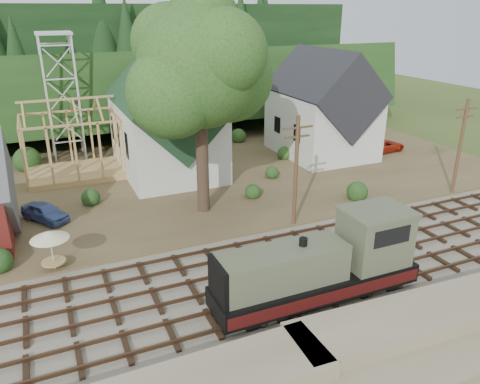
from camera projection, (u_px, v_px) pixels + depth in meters
name	position (u px, v px, depth m)	size (l,w,h in m)	color
ground	(230.00, 287.00, 26.06)	(140.00, 140.00, 0.00)	#384C1E
railroad_bed	(230.00, 285.00, 26.03)	(64.00, 11.00, 0.16)	#726B5B
village_flat	(152.00, 182.00, 41.33)	(64.00, 26.00, 0.30)	brown
hillside	(109.00, 125.00, 61.83)	(70.00, 28.00, 8.00)	#1E3F19
ridge	(93.00, 104.00, 75.46)	(80.00, 20.00, 12.00)	black
church	(166.00, 120.00, 41.66)	(8.40, 15.17, 13.00)	silver
farmhouse	(322.00, 110.00, 47.17)	(8.40, 10.80, 10.60)	silver
timber_frame	(72.00, 144.00, 41.36)	(8.20, 6.20, 6.99)	tan
lattice_tower	(57.00, 58.00, 43.98)	(3.20, 3.20, 12.12)	silver
big_tree	(202.00, 75.00, 31.70)	(10.90, 8.40, 14.70)	#38281E
telegraph_pole_near	(296.00, 171.00, 31.54)	(2.20, 0.28, 8.00)	#4C331E
telegraph_pole_far	(460.00, 146.00, 37.14)	(2.20, 0.28, 8.00)	#4C331E
locomotive	(324.00, 266.00, 24.28)	(11.13, 2.78, 4.48)	black
car_blue	(45.00, 212.00, 33.22)	(1.56, 3.87, 1.32)	#516AAE
car_red	(384.00, 146.00, 49.27)	(2.12, 4.59, 1.28)	#AE220D
patio_set	(50.00, 237.00, 26.58)	(2.17, 2.17, 2.42)	silver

